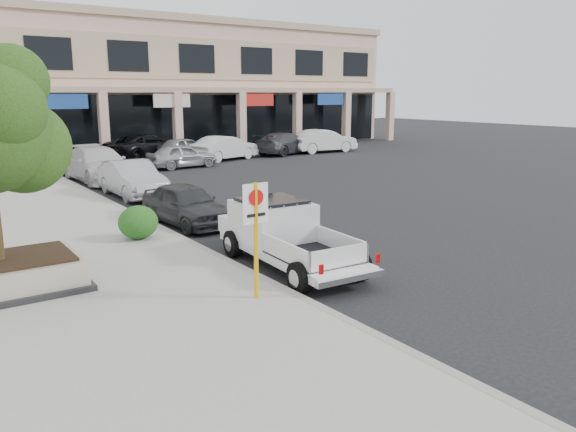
# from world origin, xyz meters

# --- Properties ---
(ground) EXTENTS (120.00, 120.00, 0.00)m
(ground) POSITION_xyz_m (0.00, 0.00, 0.00)
(ground) COLOR black
(ground) RESTS_ON ground
(sidewalk) EXTENTS (8.00, 52.00, 0.15)m
(sidewalk) POSITION_xyz_m (-5.50, 6.00, 0.07)
(sidewalk) COLOR gray
(sidewalk) RESTS_ON ground
(curb) EXTENTS (0.20, 52.00, 0.15)m
(curb) POSITION_xyz_m (-1.55, 6.00, 0.07)
(curb) COLOR gray
(curb) RESTS_ON ground
(strip_mall) EXTENTS (40.55, 12.43, 9.50)m
(strip_mall) POSITION_xyz_m (8.00, 33.93, 4.75)
(strip_mall) COLOR tan
(strip_mall) RESTS_ON ground
(planter) EXTENTS (3.20, 2.20, 0.68)m
(planter) POSITION_xyz_m (-6.38, 3.33, 0.48)
(planter) COLOR black
(planter) RESTS_ON sidewalk
(no_parking_sign) EXTENTS (0.55, 0.09, 2.30)m
(no_parking_sign) POSITION_xyz_m (-2.30, 0.05, 1.63)
(no_parking_sign) COLOR #E4AC0C
(no_parking_sign) RESTS_ON sidewalk
(hedge) EXTENTS (1.10, 0.99, 0.93)m
(hedge) POSITION_xyz_m (-2.59, 5.82, 0.62)
(hedge) COLOR #1E4914
(hedge) RESTS_ON sidewalk
(pickup_truck) EXTENTS (2.09, 4.99, 1.54)m
(pickup_truck) POSITION_xyz_m (-0.35, 1.67, 0.77)
(pickup_truck) COLOR silver
(pickup_truck) RESTS_ON ground
(curb_car_a) EXTENTS (1.86, 4.00, 1.32)m
(curb_car_a) POSITION_xyz_m (-0.50, 7.21, 0.66)
(curb_car_a) COLOR #282A2D
(curb_car_a) RESTS_ON ground
(curb_car_b) EXTENTS (1.56, 4.41, 1.45)m
(curb_car_b) POSITION_xyz_m (-0.22, 13.00, 0.72)
(curb_car_b) COLOR #9EA0A5
(curb_car_b) RESTS_ON ground
(curb_car_c) EXTENTS (2.51, 5.63, 1.61)m
(curb_car_c) POSITION_xyz_m (-0.14, 17.85, 0.80)
(curb_car_c) COLOR silver
(curb_car_c) RESTS_ON ground
(curb_car_d) EXTENTS (2.83, 5.41, 1.45)m
(curb_car_d) POSITION_xyz_m (-0.74, 22.78, 0.73)
(curb_car_d) COLOR black
(curb_car_d) RESTS_ON ground
(lot_car_a) EXTENTS (4.08, 1.91, 1.35)m
(lot_car_a) POSITION_xyz_m (5.12, 20.09, 0.67)
(lot_car_a) COLOR #A0A3A7
(lot_car_a) RESTS_ON ground
(lot_car_b) EXTENTS (4.82, 2.87, 1.50)m
(lot_car_b) POSITION_xyz_m (8.86, 21.99, 0.75)
(lot_car_b) COLOR silver
(lot_car_b) RESTS_ON ground
(lot_car_c) EXTENTS (5.50, 3.68, 1.48)m
(lot_car_c) POSITION_xyz_m (13.89, 22.67, 0.74)
(lot_car_c) COLOR #323437
(lot_car_c) RESTS_ON ground
(lot_car_d) EXTENTS (6.25, 4.73, 1.58)m
(lot_car_d) POSITION_xyz_m (5.07, 25.37, 0.79)
(lot_car_d) COLOR black
(lot_car_d) RESTS_ON ground
(lot_car_e) EXTENTS (4.27, 2.68, 1.35)m
(lot_car_e) POSITION_xyz_m (7.19, 24.29, 0.68)
(lot_car_e) COLOR #919498
(lot_car_e) RESTS_ON ground
(lot_car_f) EXTENTS (4.93, 1.97, 1.60)m
(lot_car_f) POSITION_xyz_m (16.77, 22.19, 0.80)
(lot_car_f) COLOR silver
(lot_car_f) RESTS_ON ground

